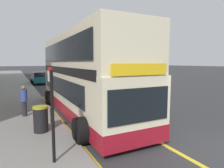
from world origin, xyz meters
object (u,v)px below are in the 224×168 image
object	(u,v)px
double_decker_bus	(83,78)
litter_bin	(41,119)
parked_car_teal_across	(39,78)
pedestrian_waiting_near_sign	(24,100)
parked_car_navy_distant	(53,71)
bus_stop_sign	(52,107)

from	to	relation	value
double_decker_bus	litter_bin	world-z (taller)	double_decker_bus
parked_car_teal_across	pedestrian_waiting_near_sign	size ratio (longest dim) A/B	2.62
parked_car_navy_distant	pedestrian_waiting_near_sign	distance (m)	41.60
pedestrian_waiting_near_sign	litter_bin	xyz separation A→B (m)	(0.48, -2.80, -0.34)
double_decker_bus	pedestrian_waiting_near_sign	bearing A→B (deg)	171.90
bus_stop_sign	double_decker_bus	bearing A→B (deg)	62.76
bus_stop_sign	litter_bin	world-z (taller)	bus_stop_sign
parked_car_teal_across	pedestrian_waiting_near_sign	world-z (taller)	pedestrian_waiting_near_sign
double_decker_bus	parked_car_teal_across	xyz separation A→B (m)	(-0.47, 17.36, -1.27)
pedestrian_waiting_near_sign	double_decker_bus	bearing A→B (deg)	-8.10
parked_car_navy_distant	parked_car_teal_across	size ratio (longest dim) A/B	1.00
litter_bin	parked_car_teal_across	bearing A→B (deg)	83.86
litter_bin	parked_car_navy_distant	bearing A→B (deg)	79.45
bus_stop_sign	parked_car_navy_distant	xyz separation A→B (m)	(8.08, 46.12, -0.91)
parked_car_navy_distant	parked_car_teal_across	distance (m)	24.53
parked_car_navy_distant	parked_car_teal_across	world-z (taller)	same
parked_car_teal_across	pedestrian_waiting_near_sign	bearing A→B (deg)	-98.16
bus_stop_sign	parked_car_navy_distant	bearing A→B (deg)	80.07
parked_car_navy_distant	litter_bin	distance (m)	44.26
double_decker_bus	parked_car_navy_distant	size ratio (longest dim) A/B	2.64
parked_car_navy_distant	pedestrian_waiting_near_sign	xyz separation A→B (m)	(-8.59, -40.71, 0.21)
parked_car_navy_distant	litter_bin	xyz separation A→B (m)	(-8.11, -43.51, -0.13)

